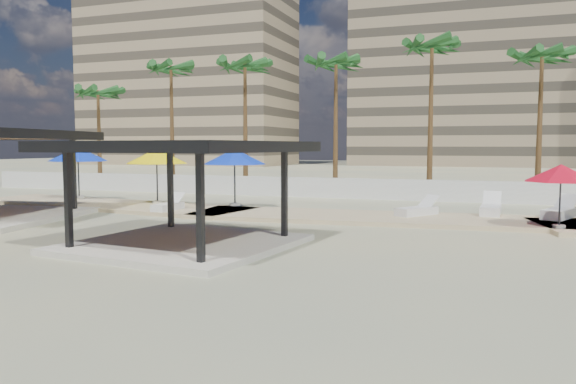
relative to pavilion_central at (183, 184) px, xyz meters
name	(u,v)px	position (x,y,z in m)	size (l,w,h in m)	color
ground	(270,245)	(2.33, 1.32, -1.93)	(200.00, 200.00, 0.00)	#C8BB84
promenade	(379,217)	(4.33, 8.99, -1.87)	(44.45, 7.97, 0.24)	#C6B284
boundary_wall	(372,189)	(2.33, 17.32, -1.33)	(56.00, 0.30, 1.20)	silver
building_west	(188,73)	(-39.67, 69.32, 13.33)	(34.00, 16.00, 32.40)	#937F60
building_mid	(477,75)	(6.33, 79.32, 12.33)	(38.00, 16.00, 30.40)	#847259
pavilion_central	(183,184)	(0.00, 0.00, 0.00)	(7.10, 7.10, 3.24)	beige
umbrella_a	(78,154)	(-12.88, 10.52, 0.70)	(3.29, 3.29, 2.85)	beige
umbrella_b	(157,156)	(-7.17, 9.59, 0.64)	(4.16, 4.16, 2.78)	beige
umbrella_c	(561,173)	(11.17, 7.12, 0.20)	(3.26, 3.26, 2.27)	beige
umbrella_f	(235,157)	(-2.99, 9.98, 0.64)	(3.79, 3.79, 2.78)	beige
lounger_a	(168,206)	(-5.01, 7.17, -1.57)	(0.69, 1.98, 0.75)	white
lounger_b	(417,210)	(5.94, 9.14, -1.56)	(1.76, 2.16, 0.81)	white
lounger_c	(491,209)	(8.87, 10.58, -1.53)	(0.90, 2.45, 0.92)	white
lounger_d	(560,213)	(11.51, 10.16, -1.53)	(1.66, 2.55, 0.92)	white
palm_a	(98,96)	(-18.67, 19.62, 4.83)	(3.00, 3.00, 7.85)	brown
palm_b	(171,73)	(-12.67, 20.02, 6.29)	(3.00, 3.00, 9.40)	brown
palm_c	(245,71)	(-6.67, 19.42, 6.14)	(3.00, 3.00, 9.23)	brown
palm_d	(336,68)	(-0.67, 20.22, 6.14)	(3.00, 3.00, 9.24)	brown
palm_e	(432,53)	(5.33, 19.72, 6.67)	(3.00, 3.00, 9.80)	brown
palm_f	(542,62)	(11.33, 19.92, 5.87)	(3.00, 3.00, 8.95)	brown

